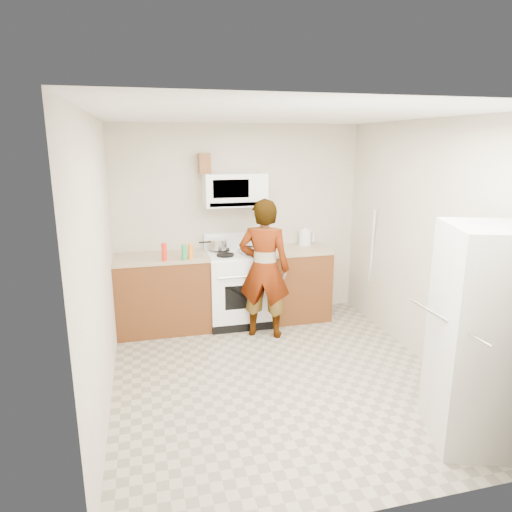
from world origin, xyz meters
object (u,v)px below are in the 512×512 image
object	(u,v)px
gas_range	(238,286)
person	(264,269)
saucepan	(218,245)
microwave	(235,190)
kettle	(305,238)
fridge	(487,337)

from	to	relation	value
gas_range	person	size ratio (longest dim) A/B	0.68
gas_range	saucepan	distance (m)	0.59
microwave	saucepan	bearing A→B (deg)	-178.42
person	kettle	distance (m)	1.00
fridge	saucepan	bearing A→B (deg)	136.95
kettle	saucepan	distance (m)	1.18
fridge	saucepan	size ratio (longest dim) A/B	7.61
microwave	saucepan	xyz separation A→B (m)	(-0.22, -0.01, -0.69)
saucepan	kettle	bearing A→B (deg)	2.51
microwave	fridge	distance (m)	3.31
gas_range	microwave	size ratio (longest dim) A/B	1.49
microwave	kettle	bearing A→B (deg)	2.72
gas_range	microwave	xyz separation A→B (m)	(0.00, 0.13, 1.21)
microwave	fridge	size ratio (longest dim) A/B	0.45
person	fridge	distance (m)	2.57
gas_range	saucepan	xyz separation A→B (m)	(-0.22, 0.12, 0.53)
gas_range	fridge	bearing A→B (deg)	-64.47
microwave	fridge	bearing A→B (deg)	-65.45
microwave	saucepan	world-z (taller)	microwave
fridge	person	bearing A→B (deg)	134.45
person	gas_range	bearing A→B (deg)	-40.27
gas_range	kettle	bearing A→B (deg)	10.23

